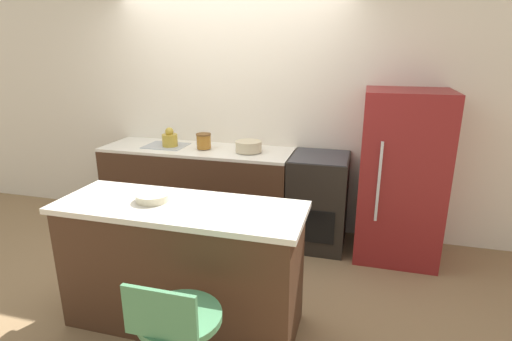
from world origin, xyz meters
The scene contains 10 objects.
ground_plane centered at (0.00, 0.00, 0.00)m, with size 14.00×14.00×0.00m, color #8E704C.
wall_back centered at (0.00, 0.69, 1.30)m, with size 8.00×0.06×2.60m.
back_counter centered at (-0.31, 0.34, 0.47)m, with size 2.05×0.64×0.94m.
kitchen_island centered at (0.23, -1.19, 0.47)m, with size 1.74×0.63×0.94m.
oven_range centered at (1.01, 0.34, 0.47)m, with size 0.57×0.66×0.94m.
refrigerator centered at (1.78, 0.32, 0.80)m, with size 0.76×0.71×1.61m.
kettle centered at (-0.61, 0.32, 1.03)m, with size 0.17×0.17×0.21m.
mixing_bowl centered at (0.28, 0.32, 1.00)m, with size 0.27×0.27×0.11m.
canister_jar centered at (-0.21, 0.32, 1.03)m, with size 0.16×0.16×0.16m.
fruit_bowl centered at (0.02, -1.16, 0.96)m, with size 0.24×0.24×0.05m.
Camera 1 is at (1.41, -3.49, 1.96)m, focal length 28.00 mm.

